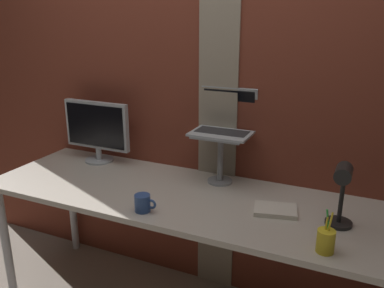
% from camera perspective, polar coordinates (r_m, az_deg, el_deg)
% --- Properties ---
extents(brick_wall_back, '(3.51, 0.16, 2.47)m').
position_cam_1_polar(brick_wall_back, '(2.40, 1.13, 7.41)').
color(brick_wall_back, brown).
rests_on(brick_wall_back, ground_plane).
extents(desk, '(2.21, 0.71, 0.76)m').
position_cam_1_polar(desk, '(2.17, -1.11, -8.72)').
color(desk, beige).
rests_on(desk, ground_plane).
extents(monitor, '(0.46, 0.18, 0.39)m').
position_cam_1_polar(monitor, '(2.62, -13.30, 2.21)').
color(monitor, '#ADB2B7').
rests_on(monitor, desk).
extents(laptop_stand, '(0.28, 0.22, 0.28)m').
position_cam_1_polar(laptop_stand, '(2.23, 4.05, -0.97)').
color(laptop_stand, gray).
rests_on(laptop_stand, desk).
extents(laptop, '(0.33, 0.27, 0.24)m').
position_cam_1_polar(laptop, '(2.25, 4.78, 3.48)').
color(laptop, '#ADB2B7').
rests_on(laptop, laptop_stand).
extents(desk_lamp, '(0.12, 0.20, 0.32)m').
position_cam_1_polar(desk_lamp, '(1.84, 20.43, -6.04)').
color(desk_lamp, black).
rests_on(desk_lamp, desk).
extents(pen_cup, '(0.07, 0.07, 0.18)m').
position_cam_1_polar(pen_cup, '(1.73, 18.37, -12.83)').
color(pen_cup, yellow).
rests_on(pen_cup, desk).
extents(coffee_mug, '(0.11, 0.08, 0.08)m').
position_cam_1_polar(coffee_mug, '(1.97, -6.94, -8.29)').
color(coffee_mug, '#2D4C8C').
rests_on(coffee_mug, desk).
extents(paper_clutter_stack, '(0.23, 0.18, 0.02)m').
position_cam_1_polar(paper_clutter_stack, '(2.00, 11.69, -9.12)').
color(paper_clutter_stack, silver).
rests_on(paper_clutter_stack, desk).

